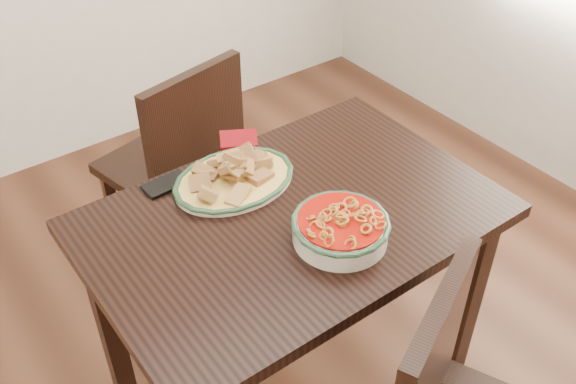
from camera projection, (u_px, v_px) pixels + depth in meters
dining_table at (292, 243)px, 1.80m from camera, size 1.10×0.73×0.75m
chair_far at (180, 159)px, 2.36m from camera, size 0.50×0.50×0.89m
fish_plate at (234, 170)px, 1.81m from camera, size 0.36×0.28×0.11m
noodle_bowl at (341, 226)px, 1.63m from camera, size 0.25×0.25×0.08m
smartphone at (166, 184)px, 1.82m from camera, size 0.13×0.07×0.01m
napkin at (239, 139)px, 2.00m from camera, size 0.15×0.14×0.01m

